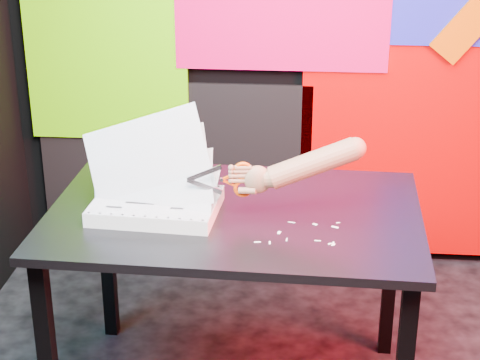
# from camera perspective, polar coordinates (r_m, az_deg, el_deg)

# --- Properties ---
(room) EXTENTS (3.01, 3.01, 2.71)m
(room) POSITION_cam_1_polar(r_m,az_deg,el_deg) (2.14, 8.29, 8.18)
(room) COLOR black
(room) RESTS_ON ground
(backdrop) EXTENTS (2.88, 0.05, 2.08)m
(backdrop) POSITION_cam_1_polar(r_m,az_deg,el_deg) (3.66, 7.84, 7.78)
(backdrop) COLOR #C30001
(backdrop) RESTS_ON ground
(work_table) EXTENTS (1.27, 0.87, 0.75)m
(work_table) POSITION_cam_1_polar(r_m,az_deg,el_deg) (2.72, -0.38, -3.83)
(work_table) COLOR black
(work_table) RESTS_ON ground
(printout_stack) EXTENTS (0.48, 0.33, 0.38)m
(printout_stack) POSITION_cam_1_polar(r_m,az_deg,el_deg) (2.67, -6.00, -1.63)
(printout_stack) COLOR silver
(printout_stack) RESTS_ON work_table
(scissors) EXTENTS (0.21, 0.03, 0.12)m
(scissors) POSITION_cam_1_polar(r_m,az_deg,el_deg) (2.58, -0.12, 0.03)
(scissors) COLOR silver
(scissors) RESTS_ON printout_stack
(hand_forearm) EXTENTS (0.43, 0.11, 0.19)m
(hand_forearm) POSITION_cam_1_polar(r_m,az_deg,el_deg) (2.57, 4.55, 1.01)
(hand_forearm) COLOR brown
(hand_forearm) RESTS_ON work_table
(paper_clippings) EXTENTS (0.27, 0.18, 0.00)m
(paper_clippings) POSITION_cam_1_polar(r_m,az_deg,el_deg) (2.53, 4.72, -3.87)
(paper_clippings) COLOR white
(paper_clippings) RESTS_ON work_table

